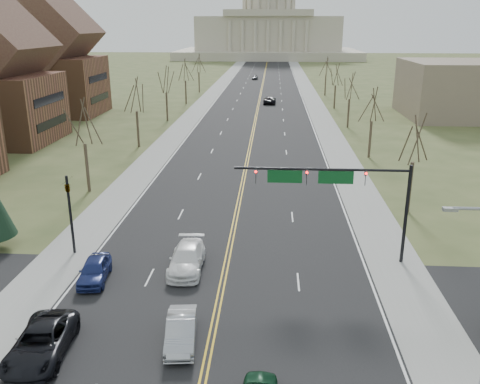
# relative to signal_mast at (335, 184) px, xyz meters

# --- Properties ---
(ground) EXTENTS (600.00, 600.00, 0.00)m
(ground) POSITION_rel_signal_mast_xyz_m (-7.45, -13.50, -5.76)
(ground) COLOR #3F4E27
(ground) RESTS_ON ground
(road) EXTENTS (20.00, 380.00, 0.01)m
(road) POSITION_rel_signal_mast_xyz_m (-7.45, 96.50, -5.76)
(road) COLOR black
(road) RESTS_ON ground
(cross_road) EXTENTS (120.00, 14.00, 0.01)m
(cross_road) POSITION_rel_signal_mast_xyz_m (-7.45, -7.50, -5.76)
(cross_road) COLOR black
(cross_road) RESTS_ON ground
(sidewalk_left) EXTENTS (4.00, 380.00, 0.03)m
(sidewalk_left) POSITION_rel_signal_mast_xyz_m (-19.45, 96.50, -5.75)
(sidewalk_left) COLOR gray
(sidewalk_left) RESTS_ON ground
(sidewalk_right) EXTENTS (4.00, 380.00, 0.03)m
(sidewalk_right) POSITION_rel_signal_mast_xyz_m (4.55, 96.50, -5.75)
(sidewalk_right) COLOR gray
(sidewalk_right) RESTS_ON ground
(center_line) EXTENTS (0.42, 380.00, 0.01)m
(center_line) POSITION_rel_signal_mast_xyz_m (-7.45, 96.50, -5.75)
(center_line) COLOR gold
(center_line) RESTS_ON road
(edge_line_left) EXTENTS (0.15, 380.00, 0.01)m
(edge_line_left) POSITION_rel_signal_mast_xyz_m (-17.25, 96.50, -5.75)
(edge_line_left) COLOR silver
(edge_line_left) RESTS_ON road
(edge_line_right) EXTENTS (0.15, 380.00, 0.01)m
(edge_line_right) POSITION_rel_signal_mast_xyz_m (2.35, 96.50, -5.75)
(edge_line_right) COLOR silver
(edge_line_right) RESTS_ON road
(capitol) EXTENTS (90.00, 60.00, 50.00)m
(capitol) POSITION_rel_signal_mast_xyz_m (-7.45, 236.41, 8.44)
(capitol) COLOR #B8AE99
(capitol) RESTS_ON ground
(signal_mast) EXTENTS (12.12, 0.44, 7.20)m
(signal_mast) POSITION_rel_signal_mast_xyz_m (0.00, 0.00, 0.00)
(signal_mast) COLOR black
(signal_mast) RESTS_ON ground
(signal_left) EXTENTS (0.32, 0.36, 6.00)m
(signal_left) POSITION_rel_signal_mast_xyz_m (-18.95, 0.00, -2.05)
(signal_left) COLOR black
(signal_left) RESTS_ON ground
(tree_r_0) EXTENTS (3.74, 3.74, 8.50)m
(tree_r_0) POSITION_rel_signal_mast_xyz_m (8.05, 10.50, 0.79)
(tree_r_0) COLOR #392C22
(tree_r_0) RESTS_ON ground
(tree_l_0) EXTENTS (3.96, 3.96, 9.00)m
(tree_l_0) POSITION_rel_signal_mast_xyz_m (-22.95, 14.50, 1.18)
(tree_l_0) COLOR #392C22
(tree_l_0) RESTS_ON ground
(tree_r_1) EXTENTS (3.74, 3.74, 8.50)m
(tree_r_1) POSITION_rel_signal_mast_xyz_m (8.05, 30.50, 0.79)
(tree_r_1) COLOR #392C22
(tree_r_1) RESTS_ON ground
(tree_l_1) EXTENTS (3.96, 3.96, 9.00)m
(tree_l_1) POSITION_rel_signal_mast_xyz_m (-22.95, 34.50, 1.18)
(tree_l_1) COLOR #392C22
(tree_l_1) RESTS_ON ground
(tree_r_2) EXTENTS (3.74, 3.74, 8.50)m
(tree_r_2) POSITION_rel_signal_mast_xyz_m (8.05, 50.50, 0.79)
(tree_r_2) COLOR #392C22
(tree_r_2) RESTS_ON ground
(tree_l_2) EXTENTS (3.96, 3.96, 9.00)m
(tree_l_2) POSITION_rel_signal_mast_xyz_m (-22.95, 54.50, 1.18)
(tree_l_2) COLOR #392C22
(tree_l_2) RESTS_ON ground
(tree_r_3) EXTENTS (3.74, 3.74, 8.50)m
(tree_r_3) POSITION_rel_signal_mast_xyz_m (8.05, 70.50, 0.79)
(tree_r_3) COLOR #392C22
(tree_r_3) RESTS_ON ground
(tree_l_3) EXTENTS (3.96, 3.96, 9.00)m
(tree_l_3) POSITION_rel_signal_mast_xyz_m (-22.95, 74.50, 1.18)
(tree_l_3) COLOR #392C22
(tree_l_3) RESTS_ON ground
(tree_r_4) EXTENTS (3.74, 3.74, 8.50)m
(tree_r_4) POSITION_rel_signal_mast_xyz_m (8.05, 90.50, 0.79)
(tree_r_4) COLOR #392C22
(tree_r_4) RESTS_ON ground
(tree_l_4) EXTENTS (3.96, 3.96, 9.00)m
(tree_l_4) POSITION_rel_signal_mast_xyz_m (-22.95, 94.50, 1.18)
(tree_l_4) COLOR #392C22
(tree_l_4) RESTS_ON ground
(bldg_left_far) EXTENTS (17.10, 14.28, 23.25)m
(bldg_left_far) POSITION_rel_signal_mast_xyz_m (-45.44, 60.50, 3.78)
(bldg_left_far) COLOR brown
(bldg_left_far) RESTS_ON ground
(bldg_right_mass) EXTENTS (25.00, 20.00, 10.00)m
(bldg_right_mass) POSITION_rel_signal_mast_xyz_m (32.55, 62.50, -0.76)
(bldg_right_mass) COLOR #7F6F5A
(bldg_right_mass) RESTS_ON ground
(car_sb_inner_lead) EXTENTS (1.99, 4.51, 1.44)m
(car_sb_inner_lead) POSITION_rel_signal_mast_xyz_m (-9.00, -10.67, -5.03)
(car_sb_inner_lead) COLOR #A2A4AA
(car_sb_inner_lead) RESTS_ON road
(car_sb_outer_lead) EXTENTS (3.07, 5.86, 1.57)m
(car_sb_outer_lead) POSITION_rel_signal_mast_xyz_m (-15.92, -12.28, -4.96)
(car_sb_outer_lead) COLOR black
(car_sb_outer_lead) RESTS_ON road
(car_sb_inner_second) EXTENTS (2.36, 5.55, 1.60)m
(car_sb_inner_second) POSITION_rel_signal_mast_xyz_m (-10.10, -2.15, -4.95)
(car_sb_inner_second) COLOR white
(car_sb_inner_second) RESTS_ON road
(car_sb_outer_second) EXTENTS (2.24, 4.51, 1.48)m
(car_sb_outer_second) POSITION_rel_signal_mast_xyz_m (-15.96, -4.11, -5.01)
(car_sb_outer_second) COLOR navy
(car_sb_outer_second) RESTS_ON road
(car_far_nb) EXTENTS (2.71, 5.53, 1.51)m
(car_far_nb) POSITION_rel_signal_mast_xyz_m (-5.09, 76.47, -4.99)
(car_far_nb) COLOR black
(car_far_nb) RESTS_ON road
(car_far_sb) EXTENTS (1.82, 3.99, 1.33)m
(car_far_sb) POSITION_rel_signal_mast_xyz_m (-10.09, 126.74, -5.09)
(car_far_sb) COLOR #4D4E54
(car_far_sb) RESTS_ON road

